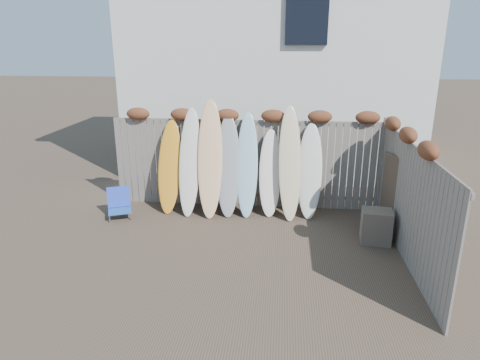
# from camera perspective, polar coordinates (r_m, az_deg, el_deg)

# --- Properties ---
(ground) EXTENTS (80.00, 80.00, 0.00)m
(ground) POSITION_cam_1_polar(r_m,az_deg,el_deg) (7.80, -0.91, -9.73)
(ground) COLOR #493A2D
(back_fence) EXTENTS (6.05, 0.28, 2.24)m
(back_fence) POSITION_cam_1_polar(r_m,az_deg,el_deg) (9.60, 1.08, 3.21)
(back_fence) COLOR slate
(back_fence) RESTS_ON ground
(right_fence) EXTENTS (0.28, 4.40, 2.24)m
(right_fence) POSITION_cam_1_polar(r_m,az_deg,el_deg) (7.84, 21.59, -1.80)
(right_fence) COLOR slate
(right_fence) RESTS_ON ground
(house) EXTENTS (8.50, 5.50, 6.33)m
(house) POSITION_cam_1_polar(r_m,az_deg,el_deg) (13.37, 4.62, 16.06)
(house) COLOR silver
(house) RESTS_ON ground
(beach_chair) EXTENTS (0.64, 0.65, 0.64)m
(beach_chair) POSITION_cam_1_polar(r_m,az_deg,el_deg) (9.60, -15.81, -3.06)
(beach_chair) COLOR #2352AF
(beach_chair) RESTS_ON ground
(wooden_crate) EXTENTS (0.59, 0.51, 0.64)m
(wooden_crate) POSITION_cam_1_polar(r_m,az_deg,el_deg) (8.48, 17.70, -5.90)
(wooden_crate) COLOR #4C4239
(wooden_crate) RESTS_ON ground
(lattice_panel) EXTENTS (0.26, 1.02, 1.56)m
(lattice_panel) POSITION_cam_1_polar(r_m,az_deg,el_deg) (8.74, 19.87, -2.16)
(lattice_panel) COLOR #48322C
(lattice_panel) RESTS_ON ground
(surfboard_0) EXTENTS (0.56, 0.74, 2.01)m
(surfboard_0) POSITION_cam_1_polar(r_m,az_deg,el_deg) (9.54, -9.37, 1.75)
(surfboard_0) COLOR orange
(surfboard_0) RESTS_ON ground
(surfboard_1) EXTENTS (0.50, 0.82, 2.28)m
(surfboard_1) POSITION_cam_1_polar(r_m,az_deg,el_deg) (9.33, -6.74, 2.38)
(surfboard_1) COLOR silver
(surfboard_1) RESTS_ON ground
(surfboard_2) EXTENTS (0.59, 0.90, 2.47)m
(surfboard_2) POSITION_cam_1_polar(r_m,az_deg,el_deg) (9.19, -4.02, 2.84)
(surfboard_2) COLOR #E59B6B
(surfboard_2) RESTS_ON ground
(surfboard_3) EXTENTS (0.57, 0.80, 2.14)m
(surfboard_3) POSITION_cam_1_polar(r_m,az_deg,el_deg) (9.23, -1.60, 1.89)
(surfboard_3) COLOR gray
(surfboard_3) RESTS_ON ground
(surfboard_4) EXTENTS (0.48, 0.79, 2.19)m
(surfboard_4) POSITION_cam_1_polar(r_m,az_deg,el_deg) (9.21, 0.97, 2.01)
(surfboard_4) COLOR #91BED2
(surfboard_4) RESTS_ON ground
(surfboard_5) EXTENTS (0.49, 0.67, 1.83)m
(surfboard_5) POSITION_cam_1_polar(r_m,az_deg,el_deg) (9.27, 4.02, 0.92)
(surfboard_5) COLOR white
(surfboard_5) RESTS_ON ground
(surfboard_6) EXTENTS (0.55, 0.87, 2.36)m
(surfboard_6) POSITION_cam_1_polar(r_m,az_deg,el_deg) (9.09, 6.67, 2.23)
(surfboard_6) COLOR beige
(surfboard_6) RESTS_ON ground
(surfboard_7) EXTENTS (0.53, 0.71, 1.98)m
(surfboard_7) POSITION_cam_1_polar(r_m,az_deg,el_deg) (9.26, 9.31, 1.18)
(surfboard_7) COLOR silver
(surfboard_7) RESTS_ON ground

